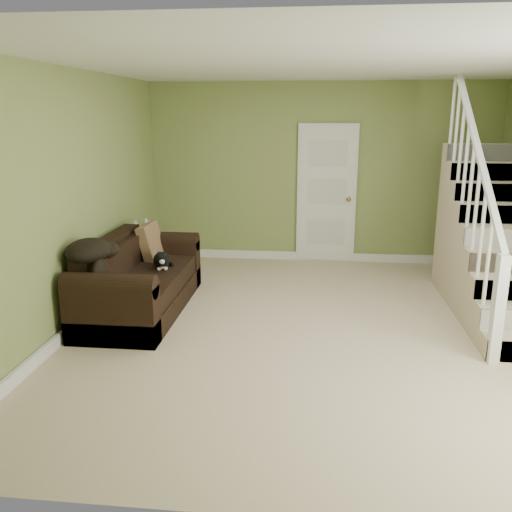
% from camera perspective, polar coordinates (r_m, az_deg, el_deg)
% --- Properties ---
extents(floor, '(5.00, 5.50, 0.01)m').
position_cam_1_polar(floor, '(5.68, 6.52, -7.63)').
color(floor, tan).
rests_on(floor, ground).
extents(ceiling, '(5.00, 5.50, 0.01)m').
position_cam_1_polar(ceiling, '(5.27, 7.39, 19.49)').
color(ceiling, white).
rests_on(ceiling, wall_back).
extents(wall_back, '(5.00, 0.04, 2.60)m').
position_cam_1_polar(wall_back, '(8.05, 6.78, 8.59)').
color(wall_back, olive).
rests_on(wall_back, floor).
extents(wall_front, '(5.00, 0.04, 2.60)m').
position_cam_1_polar(wall_front, '(2.65, 7.37, -4.28)').
color(wall_front, olive).
rests_on(wall_front, floor).
extents(wall_left, '(0.04, 5.50, 2.60)m').
position_cam_1_polar(wall_left, '(5.85, -18.47, 5.61)').
color(wall_left, olive).
rests_on(wall_left, floor).
extents(baseboard_back, '(5.00, 0.04, 0.12)m').
position_cam_1_polar(baseboard_back, '(8.25, 6.52, -0.03)').
color(baseboard_back, white).
rests_on(baseboard_back, floor).
extents(baseboard_left, '(0.04, 5.50, 0.12)m').
position_cam_1_polar(baseboard_left, '(6.15, -17.27, -5.85)').
color(baseboard_left, white).
rests_on(baseboard_left, floor).
extents(door, '(0.86, 0.12, 2.02)m').
position_cam_1_polar(door, '(8.05, 7.44, 6.45)').
color(door, white).
rests_on(door, floor).
extents(staircase, '(1.00, 2.51, 2.82)m').
position_cam_1_polar(staircase, '(6.73, 23.93, 0.47)').
color(staircase, tan).
rests_on(staircase, floor).
extents(sofa, '(0.90, 2.09, 0.82)m').
position_cam_1_polar(sofa, '(6.20, -12.36, -2.84)').
color(sofa, black).
rests_on(sofa, floor).
extents(side_table, '(0.59, 0.59, 0.85)m').
position_cam_1_polar(side_table, '(7.12, -11.56, -0.49)').
color(side_table, black).
rests_on(side_table, floor).
extents(cat, '(0.31, 0.50, 0.25)m').
position_cam_1_polar(cat, '(6.24, -9.95, -0.44)').
color(cat, black).
rests_on(cat, sofa).
extents(banana, '(0.09, 0.21, 0.06)m').
position_cam_1_polar(banana, '(5.69, -13.29, -2.81)').
color(banana, gold).
rests_on(banana, sofa).
extents(throw_pillow, '(0.25, 0.48, 0.49)m').
position_cam_1_polar(throw_pillow, '(6.73, -10.95, 1.36)').
color(throw_pillow, '#442C1B').
rests_on(throw_pillow, sofa).
extents(throw_blanket, '(0.48, 0.60, 0.23)m').
position_cam_1_polar(throw_blanket, '(5.57, -17.25, 0.57)').
color(throw_blanket, black).
rests_on(throw_blanket, sofa).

